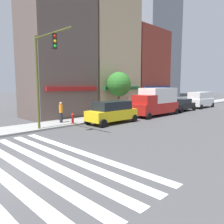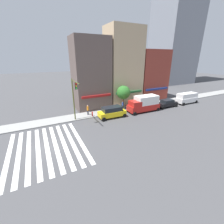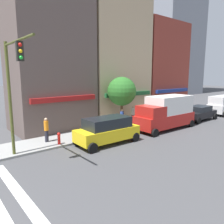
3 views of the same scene
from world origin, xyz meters
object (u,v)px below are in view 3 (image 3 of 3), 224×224
at_px(sedan_black, 200,113).
at_px(pedestrian_orange_vest, 46,129).
at_px(traffic_signal, 13,81).
at_px(pedestrian_blue_shirt, 122,118).
at_px(street_tree, 122,92).
at_px(van_white, 224,104).
at_px(box_truck_red, 166,112).
at_px(suv_yellow, 107,130).
at_px(fire_hydrant, 59,138).
at_px(pedestrian_white_shirt, 133,114).

xyz_separation_m(sedan_black, pedestrian_orange_vest, (-16.29, 2.77, 0.23)).
distance_m(traffic_signal, pedestrian_blue_shirt, 10.22).
bearing_deg(street_tree, van_white, -10.60).
xyz_separation_m(traffic_signal, box_truck_red, (12.77, -0.74, -3.01)).
xyz_separation_m(suv_yellow, fire_hydrant, (-2.97, 1.70, -0.42)).
distance_m(fire_hydrant, street_tree, 7.52).
height_order(pedestrian_blue_shirt, pedestrian_white_shirt, same).
distance_m(van_white, street_tree, 15.37).
bearing_deg(pedestrian_orange_vest, van_white, -152.08).
height_order(suv_yellow, van_white, van_white).
distance_m(suv_yellow, pedestrian_orange_vest, 4.39).
height_order(suv_yellow, pedestrian_blue_shirt, suv_yellow).
relative_size(suv_yellow, sedan_black, 1.07).
distance_m(pedestrian_blue_shirt, pedestrian_white_shirt, 2.40).
bearing_deg(sedan_black, suv_yellow, 179.23).
height_order(pedestrian_blue_shirt, fire_hydrant, pedestrian_blue_shirt).
bearing_deg(pedestrian_white_shirt, street_tree, -64.17).
bearing_deg(sedan_black, box_truck_red, 179.23).
xyz_separation_m(van_white, pedestrian_white_shirt, (-13.13, 3.14, -0.21)).
relative_size(traffic_signal, street_tree, 1.47).
relative_size(pedestrian_blue_shirt, street_tree, 0.38).
bearing_deg(street_tree, sedan_black, -17.32).
bearing_deg(suv_yellow, box_truck_red, 1.68).
distance_m(suv_yellow, pedestrian_white_shirt, 6.54).
distance_m(pedestrian_blue_shirt, street_tree, 2.46).
distance_m(box_truck_red, van_white, 12.07).
height_order(sedan_black, pedestrian_blue_shirt, pedestrian_blue_shirt).
xyz_separation_m(sedan_black, street_tree, (-8.98, 2.80, 2.60)).
bearing_deg(box_truck_red, traffic_signal, 178.02).
bearing_deg(pedestrian_orange_vest, pedestrian_blue_shirt, -148.92).
xyz_separation_m(traffic_signal, pedestrian_white_shirt, (11.71, 2.40, -3.52)).
xyz_separation_m(van_white, fire_hydrant, (-21.84, 1.70, -0.67)).
bearing_deg(suv_yellow, pedestrian_white_shirt, 30.37).
bearing_deg(pedestrian_orange_vest, street_tree, -144.74).
bearing_deg(box_truck_red, van_white, 1.35).
relative_size(suv_yellow, street_tree, 1.03).
bearing_deg(street_tree, fire_hydrant, -170.91).
relative_size(traffic_signal, pedestrian_blue_shirt, 3.85).
bearing_deg(fire_hydrant, sedan_black, -6.12).
bearing_deg(van_white, street_tree, 170.93).
distance_m(suv_yellow, pedestrian_blue_shirt, 4.18).
relative_size(traffic_signal, van_white, 1.35).
relative_size(traffic_signal, pedestrian_white_shirt, 3.85).
height_order(traffic_signal, box_truck_red, traffic_signal).
distance_m(pedestrian_blue_shirt, fire_hydrant, 6.51).
height_order(sedan_black, van_white, van_white).
relative_size(van_white, pedestrian_blue_shirt, 2.85).
bearing_deg(van_white, pedestrian_blue_shirt, 173.05).
bearing_deg(van_white, suv_yellow, -178.47).
bearing_deg(pedestrian_orange_vest, traffic_signal, 73.30).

